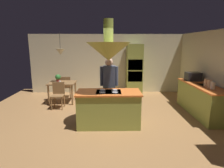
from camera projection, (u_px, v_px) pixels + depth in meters
The scene contains 18 objects.
ground at pixel (109, 122), 5.31m from camera, with size 8.16×8.16×0.00m, color #9E7042.
wall_back at pixel (108, 64), 8.43m from camera, with size 6.80×0.10×2.55m, color beige.
wall_right at pixel (221, 74), 5.51m from camera, with size 0.10×7.20×2.55m, color beige.
kitchen_island at pixel (109, 108), 5.02m from camera, with size 1.66×0.81×0.94m.
counter_run_right at pixel (201, 99), 5.86m from camera, with size 0.73×2.30×0.92m.
oven_tower at pixel (134, 70), 8.09m from camera, with size 0.66×0.62×2.13m.
dining_table at pixel (62, 85), 7.01m from camera, with size 0.95×0.80×0.76m.
person_at_island at pixel (109, 83), 5.57m from camera, with size 0.53×0.23×1.74m.
range_hood at pixel (108, 50), 4.71m from camera, with size 1.10×1.10×1.00m.
pendant_light_over_table at pixel (60, 52), 6.76m from camera, with size 0.32×0.32×0.82m.
chair_facing_island at pixel (58, 93), 6.42m from camera, with size 0.40×0.40×0.87m.
chair_by_back_wall at pixel (66, 85), 7.64m from camera, with size 0.40×0.40×0.87m.
potted_plant_on_table at pixel (58, 78), 6.90m from camera, with size 0.20×0.20×0.30m.
cup_on_table at pixel (60, 82), 6.78m from camera, with size 0.07×0.07×0.09m, color white.
canister_flour at pixel (213, 85), 5.19m from camera, with size 0.13×0.13×0.20m, color silver.
canister_sugar at pixel (209, 84), 5.37m from camera, with size 0.11×0.11×0.22m, color #E0B78C.
canister_tea at pixel (206, 83), 5.54m from camera, with size 0.13×0.13×0.21m, color #E0B78C.
microwave_on_counter at pixel (193, 76), 6.40m from camera, with size 0.46×0.36×0.28m, color #232326.
Camera 1 is at (-0.01, -4.98, 2.13)m, focal length 30.61 mm.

